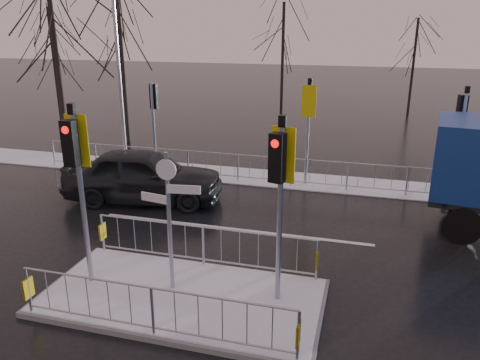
# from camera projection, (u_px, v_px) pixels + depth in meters

# --- Properties ---
(ground) EXTENTS (120.00, 120.00, 0.00)m
(ground) POSITION_uv_depth(u_px,v_px,m) (182.00, 300.00, 10.07)
(ground) COLOR black
(ground) RESTS_ON ground
(snow_verge) EXTENTS (30.00, 2.00, 0.04)m
(snow_verge) POSITION_uv_depth(u_px,v_px,m) (267.00, 178.00, 17.92)
(snow_verge) COLOR white
(snow_verge) RESTS_ON ground
(lane_markings) EXTENTS (8.00, 11.38, 0.01)m
(lane_markings) POSITION_uv_depth(u_px,v_px,m) (176.00, 308.00, 9.77)
(lane_markings) COLOR silver
(lane_markings) RESTS_ON ground
(traffic_island) EXTENTS (6.00, 3.04, 4.15)m
(traffic_island) POSITION_uv_depth(u_px,v_px,m) (181.00, 284.00, 9.96)
(traffic_island) COLOR slate
(traffic_island) RESTS_ON ground
(far_kerb_fixtures) EXTENTS (18.00, 0.65, 3.83)m
(far_kerb_fixtures) POSITION_uv_depth(u_px,v_px,m) (273.00, 157.00, 17.07)
(far_kerb_fixtures) COLOR #9BA1A9
(far_kerb_fixtures) RESTS_ON ground
(car_far_lane) EXTENTS (5.47, 2.91, 1.77)m
(car_far_lane) POSITION_uv_depth(u_px,v_px,m) (144.00, 175.00, 15.44)
(car_far_lane) COLOR black
(car_far_lane) RESTS_ON ground
(tree_near_a) EXTENTS (4.75, 4.75, 8.97)m
(tree_near_a) POSITION_uv_depth(u_px,v_px,m) (51.00, 12.00, 20.82)
(tree_near_a) COLOR black
(tree_near_a) RESTS_ON ground
(tree_near_b) EXTENTS (4.00, 4.00, 7.55)m
(tree_near_b) POSITION_uv_depth(u_px,v_px,m) (120.00, 35.00, 21.87)
(tree_near_b) COLOR black
(tree_near_b) RESTS_ON ground
(tree_near_c) EXTENTS (3.50, 3.50, 6.61)m
(tree_near_c) POSITION_uv_depth(u_px,v_px,m) (53.00, 47.00, 24.13)
(tree_near_c) COLOR black
(tree_near_c) RESTS_ON ground
(tree_far_a) EXTENTS (3.75, 3.75, 7.08)m
(tree_far_a) POSITION_uv_depth(u_px,v_px,m) (283.00, 37.00, 29.13)
(tree_far_a) COLOR black
(tree_far_a) RESTS_ON ground
(tree_far_b) EXTENTS (3.25, 3.25, 6.14)m
(tree_far_b) POSITION_uv_depth(u_px,v_px,m) (415.00, 48.00, 29.15)
(tree_far_b) COLOR black
(tree_far_b) RESTS_ON ground
(street_lamp_left) EXTENTS (1.25, 0.18, 8.20)m
(street_lamp_left) POSITION_uv_depth(u_px,v_px,m) (119.00, 54.00, 18.94)
(street_lamp_left) COLOR #9BA1A9
(street_lamp_left) RESTS_ON ground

